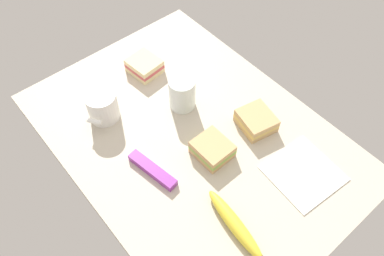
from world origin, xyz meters
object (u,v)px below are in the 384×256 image
coffee_mug_black (102,106)px  sandwich_side (144,66)px  sandwich_main (256,121)px  banana (235,224)px  paper_napkin (303,173)px  sandwich_extra (212,150)px  glass_of_milk (182,95)px  snack_bar (152,170)px

coffee_mug_black → sandwich_side: 20.57cm
sandwich_main → banana: size_ratio=0.54×
sandwich_side → paper_napkin: (-55.55, -9.35, -2.05)cm
sandwich_extra → paper_napkin: (-19.42, -14.07, -2.05)cm
sandwich_side → banana: bearing=165.5°
glass_of_milk → banana: 39.42cm
coffee_mug_black → banana: 47.75cm
coffee_mug_black → banana: (-47.39, -5.07, -2.85)cm
sandwich_extra → coffee_mug_black: bearing=26.5°
sandwich_extra → banana: size_ratio=0.46×
glass_of_milk → snack_bar: 23.82cm
sandwich_main → glass_of_milk: glass_of_milk is taller
coffee_mug_black → snack_bar: bearing=178.5°
sandwich_side → sandwich_extra: (-36.14, 4.72, 0.00)cm
coffee_mug_black → sandwich_extra: (-28.96, -14.42, -2.31)cm
sandwich_side → glass_of_milk: size_ratio=1.02×
sandwich_extra → glass_of_milk: glass_of_milk is taller
coffee_mug_black → sandwich_main: size_ratio=0.95×
sandwich_extra → glass_of_milk: 18.97cm
sandwich_main → paper_napkin: sandwich_main is taller
sandwich_side → sandwich_main: bearing=-163.5°
sandwich_side → snack_bar: sandwich_side is taller
sandwich_extra → snack_bar: sandwich_extra is taller
sandwich_extra → banana: bearing=153.1°
coffee_mug_black → sandwich_main: bearing=-134.7°
glass_of_milk → banana: (-36.62, 14.38, -2.57)cm
coffee_mug_black → sandwich_main: 42.37cm
coffee_mug_black → paper_napkin: size_ratio=0.63×
glass_of_milk → sandwich_extra: bearing=164.5°
glass_of_milk → banana: size_ratio=0.48×
sandwich_extra → paper_napkin: sandwich_extra is taller
coffee_mug_black → sandwich_side: bearing=-69.4°
snack_bar → paper_napkin: snack_bar is taller
snack_bar → banana: bearing=-176.7°
sandwich_main → sandwich_side: size_ratio=1.10×
sandwich_side → glass_of_milk: bearing=-179.0°
sandwich_side → paper_napkin: size_ratio=0.61×
paper_napkin → sandwich_side: bearing=9.6°
glass_of_milk → banana: bearing=158.6°
sandwich_side → glass_of_milk: 18.08cm
glass_of_milk → snack_bar: bearing=121.9°
sandwich_side → banana: size_ratio=0.49×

